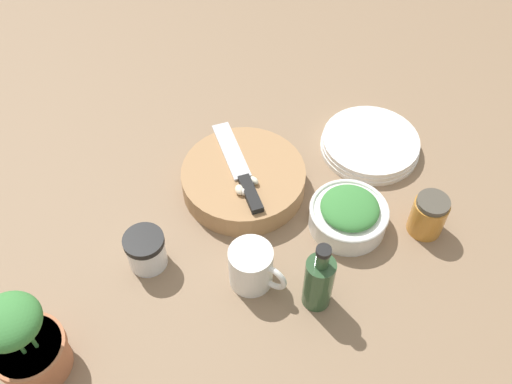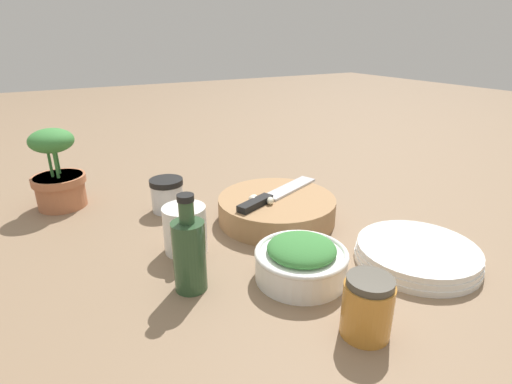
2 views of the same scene
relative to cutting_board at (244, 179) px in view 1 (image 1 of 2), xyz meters
The scene contains 11 objects.
ground_plane 0.11m from the cutting_board, 114.23° to the left, with size 5.00×5.00×0.00m, color #7F664C.
cutting_board is the anchor object (origin of this frame).
chef_knife 0.03m from the cutting_board, 31.65° to the left, with size 0.11×0.23×0.01m.
garlic_cloves 0.06m from the cutting_board, 97.58° to the left, with size 0.05×0.05×0.02m.
herb_bowl 0.21m from the cutting_board, 158.08° to the left, with size 0.14×0.14×0.07m.
spice_jar 0.24m from the cutting_board, 48.94° to the left, with size 0.07×0.07×0.07m.
coffee_mug 0.21m from the cutting_board, 97.96° to the left, with size 0.10×0.08×0.08m.
plate_stack 0.28m from the cutting_board, 154.92° to the right, with size 0.20×0.20×0.03m.
honey_jar 0.35m from the cutting_board, 166.79° to the left, with size 0.06×0.06×0.08m.
oil_bottle 0.28m from the cutting_board, 120.14° to the left, with size 0.05×0.05×0.15m.
potted_herb 0.48m from the cutting_board, 52.14° to the left, with size 0.11×0.11×0.17m.
Camera 1 is at (-0.02, 0.61, 0.86)m, focal length 40.00 mm.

